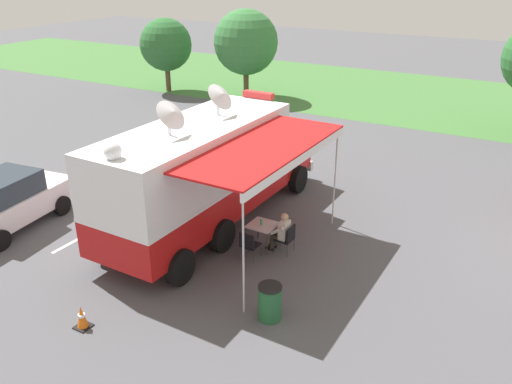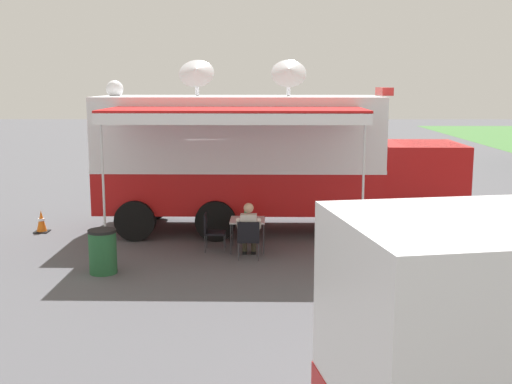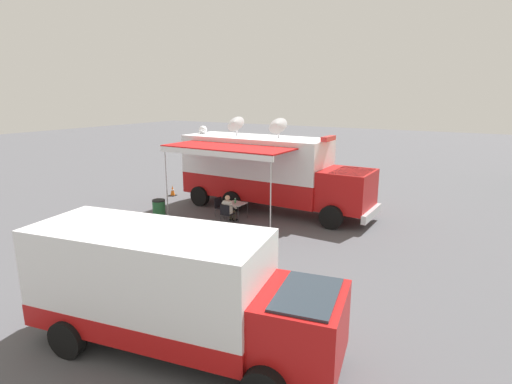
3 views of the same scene
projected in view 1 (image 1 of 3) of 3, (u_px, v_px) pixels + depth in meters
The scene contains 14 objects.
ground_plane at pixel (199, 233), 16.59m from camera, with size 100.00×100.00×0.00m, color #515156.
grass_verge at pixel (394, 94), 33.53m from camera, with size 80.00×14.00×0.01m, color #427538.
lot_stripe at pixel (111, 221), 17.32m from camera, with size 0.12×4.80×0.01m, color silver.
command_truck at pixel (211, 168), 16.38m from camera, with size 4.93×9.52×4.53m.
folding_table at pixel (263, 226), 15.54m from camera, with size 0.81×0.81×0.73m.
water_bottle at pixel (261, 222), 15.45m from camera, with size 0.07×0.07×0.22m.
folding_chair_at_table at pixel (287, 237), 15.27m from camera, with size 0.49×0.49×0.87m.
folding_chair_beside_table at pixel (249, 244), 14.92m from camera, with size 0.49×0.49×0.87m.
seated_responder at pixel (281, 231), 15.30m from camera, with size 0.66×0.56×1.25m.
trash_bin at pixel (270, 302), 12.48m from camera, with size 0.57×0.57×0.91m.
traffic_cone at pixel (82, 317), 12.23m from camera, with size 0.36×0.36×0.58m.
car_behind_truck at pixel (7, 201), 16.65m from camera, with size 2.40×4.39×1.76m.
tree_far_left at pixel (166, 45), 33.07m from camera, with size 3.25×3.25×4.57m.
tree_left_of_centre at pixel (246, 42), 31.50m from camera, with size 3.85×3.85×5.24m.
Camera 1 is at (8.82, -11.83, 7.90)m, focal length 37.08 mm.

